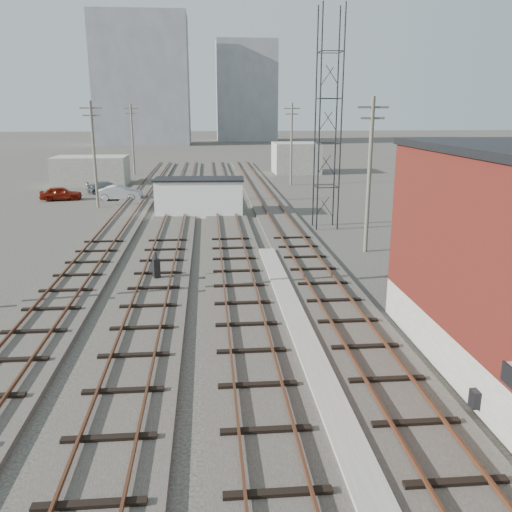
{
  "coord_description": "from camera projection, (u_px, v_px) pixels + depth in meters",
  "views": [
    {
      "loc": [
        -2.85,
        -2.89,
        8.27
      ],
      "look_at": [
        -0.88,
        19.43,
        2.2
      ],
      "focal_mm": 38.0,
      "sensor_mm": 36.0,
      "label": 1
    }
  ],
  "objects": [
    {
      "name": "shed_right",
      "position": [
        296.0,
        158.0,
        72.73
      ],
      "size": [
        6.0,
        6.0,
        4.0
      ],
      "primitive_type": "cube",
      "color": "gray",
      "rests_on": "ground"
    },
    {
      "name": "car_silver",
      "position": [
        120.0,
        193.0,
        51.1
      ],
      "size": [
        4.21,
        1.66,
        1.36
      ],
      "primitive_type": "imported",
      "rotation": [
        0.0,
        0.0,
        1.52
      ],
      "color": "#A2A3AA",
      "rests_on": "ground"
    },
    {
      "name": "car_grey",
      "position": [
        107.0,
        187.0,
        55.3
      ],
      "size": [
        4.36,
        2.49,
        1.19
      ],
      "primitive_type": "imported",
      "rotation": [
        0.0,
        0.0,
        1.78
      ],
      "color": "slate",
      "rests_on": "ground"
    },
    {
      "name": "utility_pole_right_a",
      "position": [
        369.0,
        172.0,
        31.41
      ],
      "size": [
        1.8,
        0.24,
        9.0
      ],
      "color": "#595147",
      "rests_on": "ground"
    },
    {
      "name": "track_left",
      "position": [
        123.0,
        219.0,
        41.85
      ],
      "size": [
        3.2,
        90.0,
        0.39
      ],
      "color": "#332D28",
      "rests_on": "ground"
    },
    {
      "name": "lattice_tower",
      "position": [
        328.0,
        121.0,
        37.35
      ],
      "size": [
        1.6,
        1.6,
        15.0
      ],
      "color": "black",
      "rests_on": "ground"
    },
    {
      "name": "track_mid_right",
      "position": [
        226.0,
        217.0,
        42.53
      ],
      "size": [
        3.2,
        90.0,
        0.39
      ],
      "color": "#332D28",
      "rests_on": "ground"
    },
    {
      "name": "utility_pole_left_c",
      "position": [
        133.0,
        137.0,
        70.17
      ],
      "size": [
        1.8,
        0.24,
        9.0
      ],
      "color": "#595147",
      "rests_on": "ground"
    },
    {
      "name": "apartment_left",
      "position": [
        142.0,
        81.0,
        129.53
      ],
      "size": [
        22.0,
        14.0,
        30.0
      ],
      "primitive_type": "cube",
      "color": "gray",
      "rests_on": "ground"
    },
    {
      "name": "utility_pole_left_b",
      "position": [
        94.0,
        152.0,
        46.14
      ],
      "size": [
        1.8,
        0.24,
        9.0
      ],
      "color": "#595147",
      "rests_on": "ground"
    },
    {
      "name": "apartment_right",
      "position": [
        246.0,
        92.0,
        146.69
      ],
      "size": [
        16.0,
        12.0,
        26.0
      ],
      "primitive_type": "cube",
      "color": "gray",
      "rests_on": "ground"
    },
    {
      "name": "shed_left",
      "position": [
        91.0,
        171.0,
        61.1
      ],
      "size": [
        8.0,
        5.0,
        3.2
      ],
      "primitive_type": "cube",
      "color": "gray",
      "rests_on": "ground"
    },
    {
      "name": "track_mid_left",
      "position": [
        175.0,
        218.0,
        42.19
      ],
      "size": [
        3.2,
        90.0,
        0.39
      ],
      "color": "#332D28",
      "rests_on": "ground"
    },
    {
      "name": "site_trailer",
      "position": [
        200.0,
        197.0,
        43.49
      ],
      "size": [
        7.25,
        3.43,
        2.99
      ],
      "rotation": [
        0.0,
        0.0,
        -0.05
      ],
      "color": "white",
      "rests_on": "ground"
    },
    {
      "name": "track_right",
      "position": [
        277.0,
        216.0,
        42.87
      ],
      "size": [
        3.2,
        90.0,
        0.39
      ],
      "color": "#332D28",
      "rests_on": "ground"
    },
    {
      "name": "car_red",
      "position": [
        61.0,
        193.0,
        50.96
      ],
      "size": [
        4.01,
        2.19,
        1.3
      ],
      "primitive_type": "imported",
      "rotation": [
        0.0,
        0.0,
        1.75
      ],
      "color": "maroon",
      "rests_on": "ground"
    },
    {
      "name": "utility_pole_right_b",
      "position": [
        291.0,
        142.0,
        60.25
      ],
      "size": [
        1.8,
        0.24,
        9.0
      ],
      "color": "#595147",
      "rests_on": "ground"
    },
    {
      "name": "platform_curb",
      "position": [
        310.0,
        354.0,
        18.66
      ],
      "size": [
        0.9,
        28.0,
        0.26
      ],
      "primitive_type": "cube",
      "color": "gray",
      "rests_on": "ground"
    },
    {
      "name": "switch_stand",
      "position": [
        156.0,
        269.0,
        26.82
      ],
      "size": [
        0.42,
        0.42,
        1.37
      ],
      "rotation": [
        0.0,
        0.0,
        0.4
      ],
      "color": "black",
      "rests_on": "ground"
    },
    {
      "name": "ground",
      "position": [
        233.0,
        183.0,
        62.88
      ],
      "size": [
        320.0,
        320.0,
        0.0
      ],
      "primitive_type": "plane",
      "color": "#282621",
      "rests_on": "ground"
    }
  ]
}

